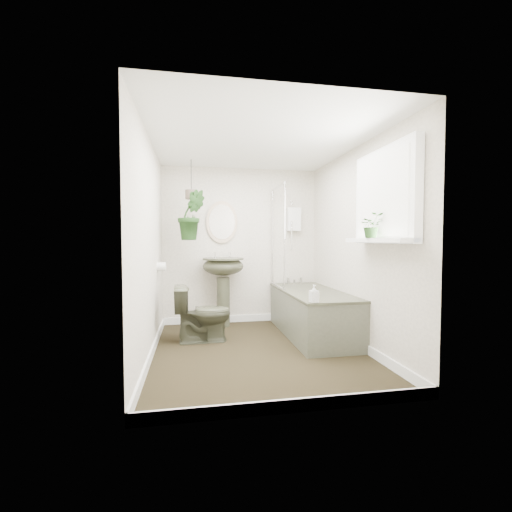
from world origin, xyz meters
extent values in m
cube|color=black|center=(0.00, 0.00, -0.01)|extent=(2.30, 2.80, 0.02)
cube|color=white|center=(0.00, 0.00, 2.31)|extent=(2.30, 2.80, 0.02)
cube|color=silver|center=(0.00, 1.41, 1.15)|extent=(2.30, 0.02, 2.30)
cube|color=silver|center=(0.00, -1.41, 1.15)|extent=(2.30, 0.02, 2.30)
cube|color=silver|center=(-1.16, 0.00, 1.15)|extent=(0.02, 2.80, 2.30)
cube|color=silver|center=(1.16, 0.00, 1.15)|extent=(0.02, 2.80, 2.30)
cube|color=white|center=(0.00, 0.00, 0.05)|extent=(2.30, 2.80, 0.10)
cube|color=white|center=(0.80, 1.34, 1.55)|extent=(0.20, 0.10, 0.35)
ellipsoid|color=#CEB091|center=(-0.29, 1.37, 1.50)|extent=(0.46, 0.03, 0.62)
cylinder|color=black|center=(-0.69, 1.36, 1.40)|extent=(0.04, 0.04, 0.22)
cylinder|color=white|center=(-1.10, 0.70, 0.90)|extent=(0.11, 0.11, 0.11)
cube|color=white|center=(1.09, -0.70, 1.65)|extent=(0.08, 1.00, 0.90)
cube|color=white|center=(1.02, -0.70, 1.23)|extent=(0.18, 1.00, 0.04)
cube|color=white|center=(1.04, -0.70, 1.65)|extent=(0.01, 0.86, 0.76)
imported|color=#3A3C2B|center=(-0.60, 0.48, 0.34)|extent=(0.68, 0.41, 0.68)
imported|color=black|center=(0.97, -0.68, 1.37)|extent=(0.26, 0.24, 0.24)
imported|color=black|center=(-0.73, 0.95, 1.56)|extent=(0.42, 0.36, 0.66)
imported|color=black|center=(0.54, -0.29, 0.67)|extent=(0.09, 0.09, 0.18)
cylinder|color=brown|center=(-0.73, 0.95, 1.84)|extent=(0.16, 0.16, 0.12)
camera|label=1|loc=(-0.70, -3.69, 1.22)|focal=24.00mm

